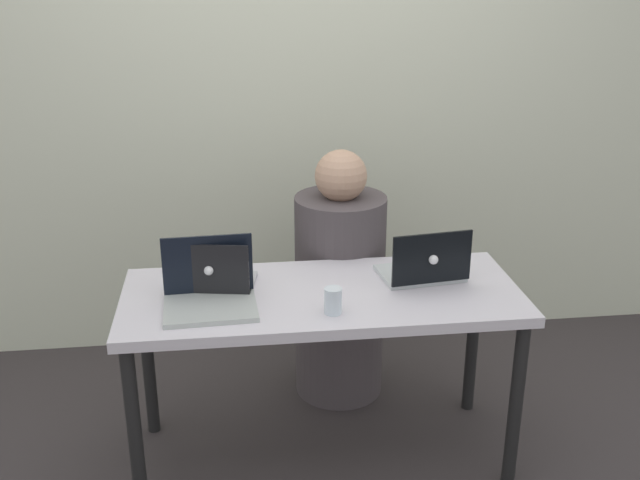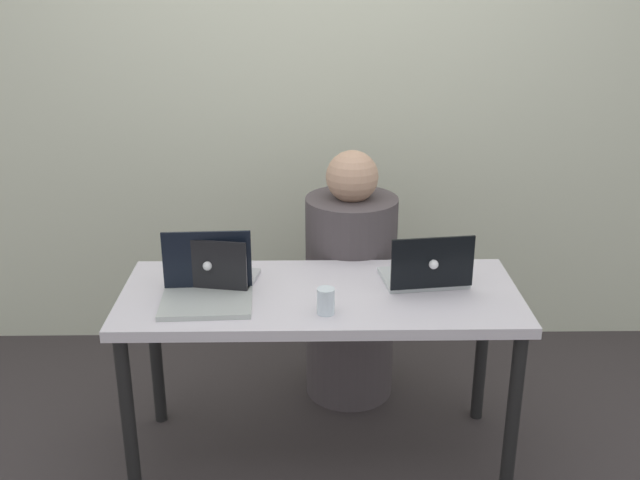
{
  "view_description": "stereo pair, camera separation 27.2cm",
  "coord_description": "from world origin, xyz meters",
  "px_view_note": "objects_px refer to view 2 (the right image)",
  "views": [
    {
      "loc": [
        -0.31,
        -2.46,
        1.87
      ],
      "look_at": [
        0.0,
        0.06,
        0.89
      ],
      "focal_mm": 42.0,
      "sensor_mm": 36.0,
      "label": 1
    },
    {
      "loc": [
        -0.04,
        -2.48,
        1.87
      ],
      "look_at": [
        0.0,
        0.06,
        0.89
      ],
      "focal_mm": 42.0,
      "sensor_mm": 36.0,
      "label": 2
    }
  ],
  "objects_px": {
    "water_glass_center": "(326,303)",
    "laptop_back_left": "(215,274)",
    "laptop_front_left": "(207,287)",
    "person_at_center": "(350,290)",
    "laptop_back_right": "(426,273)"
  },
  "relations": [
    {
      "from": "laptop_front_left",
      "to": "laptop_back_left",
      "type": "bearing_deg",
      "value": 81.28
    },
    {
      "from": "laptop_back_left",
      "to": "water_glass_center",
      "type": "distance_m",
      "value": 0.47
    },
    {
      "from": "laptop_back_left",
      "to": "laptop_front_left",
      "type": "bearing_deg",
      "value": 94.23
    },
    {
      "from": "person_at_center",
      "to": "laptop_back_left",
      "type": "bearing_deg",
      "value": 42.6
    },
    {
      "from": "laptop_front_left",
      "to": "water_glass_center",
      "type": "xyz_separation_m",
      "value": [
        0.42,
        -0.11,
        -0.01
      ]
    },
    {
      "from": "laptop_back_left",
      "to": "water_glass_center",
      "type": "relative_size",
      "value": 3.41
    },
    {
      "from": "water_glass_center",
      "to": "laptop_back_left",
      "type": "bearing_deg",
      "value": 149.21
    },
    {
      "from": "laptop_back_left",
      "to": "person_at_center",
      "type": "bearing_deg",
      "value": -131.77
    },
    {
      "from": "person_at_center",
      "to": "water_glass_center",
      "type": "relative_size",
      "value": 12.1
    },
    {
      "from": "person_at_center",
      "to": "laptop_back_left",
      "type": "relative_size",
      "value": 3.55
    },
    {
      "from": "water_glass_center",
      "to": "person_at_center",
      "type": "bearing_deg",
      "value": 79.32
    },
    {
      "from": "person_at_center",
      "to": "laptop_back_left",
      "type": "distance_m",
      "value": 0.72
    },
    {
      "from": "person_at_center",
      "to": "laptop_front_left",
      "type": "height_order",
      "value": "person_at_center"
    },
    {
      "from": "laptop_back_right",
      "to": "laptop_front_left",
      "type": "distance_m",
      "value": 0.81
    },
    {
      "from": "laptop_back_left",
      "to": "water_glass_center",
      "type": "bearing_deg",
      "value": 159.49
    }
  ]
}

